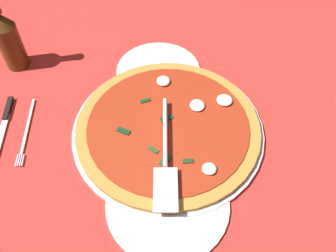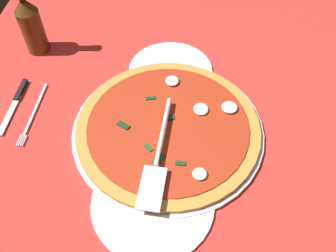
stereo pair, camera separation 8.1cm
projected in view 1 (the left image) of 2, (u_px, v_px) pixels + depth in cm
name	position (u px, v px, depth cm)	size (l,w,h in cm)	color
ground_plane	(174.00, 125.00, 84.98)	(113.03, 113.03, 0.80)	red
checker_pattern	(174.00, 124.00, 84.62)	(113.03, 113.03, 0.10)	white
pizza_pan	(168.00, 130.00, 82.56)	(43.14, 43.14, 1.25)	silver
dinner_plate_left	(158.00, 71.00, 94.72)	(21.70, 21.70, 1.00)	white
dinner_plate_right	(168.00, 204.00, 71.56)	(24.38, 24.38, 1.00)	white
pizza	(169.00, 127.00, 81.57)	(41.30, 41.30, 2.43)	#BD8938
pizza_server	(165.00, 154.00, 74.46)	(27.80, 5.27, 1.00)	silver
place_setting_near	(16.00, 126.00, 83.60)	(20.45, 12.36, 1.40)	white
beer_bottle	(8.00, 38.00, 89.63)	(5.91, 5.91, 24.13)	#553515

